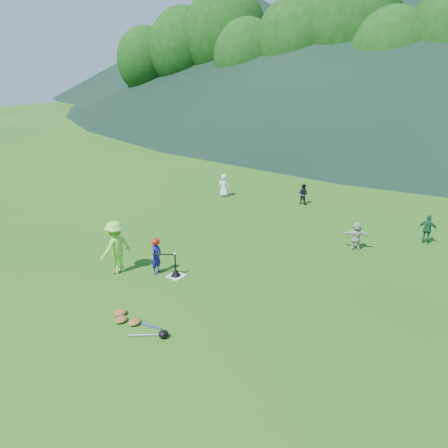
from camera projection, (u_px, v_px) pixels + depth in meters
The scene contains 14 objects.
ground at pixel (176, 276), 12.90m from camera, with size 120.00×120.00×0.00m, color #1F5714.
home_plate at pixel (176, 276), 12.90m from camera, with size 0.45×0.45×0.02m, color silver.
baseball at pixel (175, 253), 12.65m from camera, with size 0.08×0.08×0.08m, color white.
batter_child at pixel (156, 256), 12.92m from camera, with size 0.40×0.26×1.10m, color navy.
adult_coach at pixel (116, 247), 12.90m from camera, with size 1.05×0.60×1.62m, color #8DE743.
fielder_a at pixel (224, 185), 20.61m from camera, with size 0.53×0.34×1.08m, color white.
fielder_b at pixel (303, 194), 19.48m from camera, with size 0.46×0.36×0.94m, color black.
fielder_c at pixel (428, 229), 15.13m from camera, with size 0.61×0.25×1.04m, color #1A5635.
fielder_d at pixel (356, 236), 14.62m from camera, with size 0.92×0.29×0.99m, color silver.
batting_tee at pixel (176, 272), 12.86m from camera, with size 0.30×0.30×0.68m.
batter_gear at pixel (156, 243), 12.75m from camera, with size 0.70×0.34×0.46m.
equipment_pile at pixel (134, 322), 10.48m from camera, with size 1.80×0.73×0.19m.
outfield_fence at pixel (409, 136), 34.28m from camera, with size 70.07×0.08×1.33m.
tree_line at pixel (441, 36), 36.11m from camera, with size 70.04×11.40×14.82m.
Camera 1 is at (7.78, -8.71, 5.86)m, focal length 35.00 mm.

